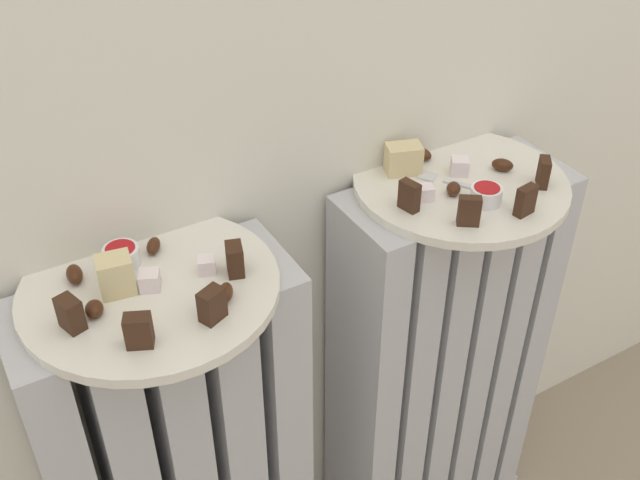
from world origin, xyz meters
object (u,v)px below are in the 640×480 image
radiator_right (436,371)px  plate_left (150,288)px  plate_right (460,183)px  jam_bowl_left (121,255)px  jam_bowl_right (486,194)px  fork (446,181)px

radiator_right → plate_left: 0.55m
plate_right → jam_bowl_left: 0.44m
radiator_right → plate_left: size_ratio=2.41×
plate_right → jam_bowl_right: size_ratio=7.19×
radiator_right → jam_bowl_right: size_ratio=17.31×
plate_right → jam_bowl_left: (-0.44, 0.05, 0.02)m
plate_left → fork: 0.40m
plate_left → plate_right: same height
jam_bowl_left → fork: jam_bowl_left is taller
fork → plate_left: bearing=-179.3°
plate_left → fork: (0.40, 0.00, 0.01)m
radiator_right → plate_right: 0.35m
jam_bowl_right → fork: jam_bowl_right is taller
plate_right → plate_left: bearing=180.0°
jam_bowl_right → fork: bearing=101.3°
jam_bowl_right → radiator_right: bearing=81.8°
jam_bowl_left → fork: 0.42m
radiator_right → jam_bowl_left: bearing=174.0°
plate_left → plate_right: (0.42, 0.00, 0.00)m
plate_left → plate_right: size_ratio=1.00×
plate_left → radiator_right: bearing=0.0°
jam_bowl_right → fork: (-0.01, 0.06, -0.01)m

